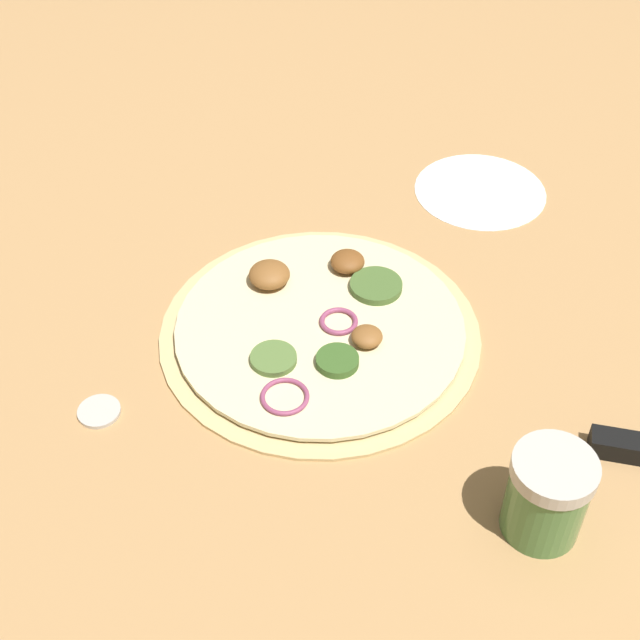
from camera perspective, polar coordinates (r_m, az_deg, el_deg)
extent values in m
plane|color=tan|center=(0.79, 0.00, -0.86)|extent=(3.00, 3.00, 0.00)
cylinder|color=#D6B77A|center=(0.78, 0.00, -0.70)|extent=(0.28, 0.28, 0.01)
cylinder|color=beige|center=(0.78, 0.00, -0.42)|extent=(0.25, 0.25, 0.00)
torus|color=#934266|center=(0.78, 1.21, -0.08)|extent=(0.03, 0.03, 0.00)
ellipsoid|color=brown|center=(0.82, -3.26, 2.93)|extent=(0.04, 0.04, 0.02)
cylinder|color=#567538|center=(0.75, -2.99, -2.48)|extent=(0.04, 0.04, 0.01)
cylinder|color=#47662D|center=(0.81, 3.61, 2.20)|extent=(0.05, 0.05, 0.01)
ellipsoid|color=brown|center=(0.83, 1.49, 3.83)|extent=(0.03, 0.03, 0.02)
cylinder|color=#385B23|center=(0.74, 1.12, -2.62)|extent=(0.04, 0.04, 0.01)
torus|color=#934266|center=(0.72, -1.96, -4.99)|extent=(0.04, 0.04, 0.00)
ellipsoid|color=brown|center=(0.76, 3.02, -1.06)|extent=(0.03, 0.03, 0.01)
cylinder|color=#4C7F42|center=(0.65, 14.23, -11.14)|extent=(0.06, 0.06, 0.06)
cylinder|color=beige|center=(0.63, 14.80, -9.20)|extent=(0.06, 0.06, 0.01)
cylinder|color=beige|center=(0.74, -13.98, -5.61)|extent=(0.03, 0.03, 0.01)
cylinder|color=white|center=(0.97, 10.21, 8.15)|extent=(0.14, 0.14, 0.00)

